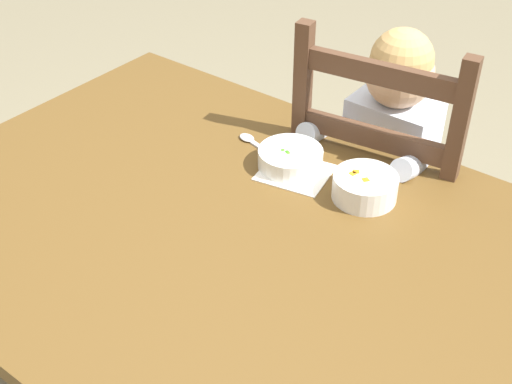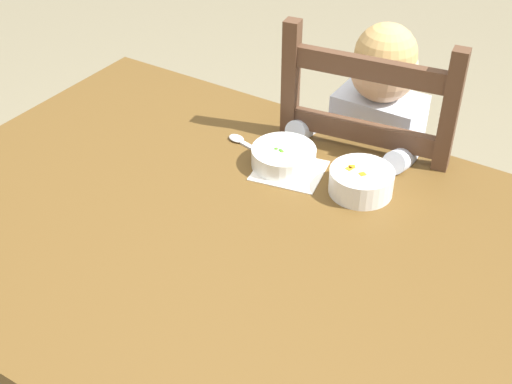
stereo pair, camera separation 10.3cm
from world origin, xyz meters
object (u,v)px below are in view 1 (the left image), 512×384
at_px(dining_chair, 381,203).
at_px(bowl_of_peas, 290,158).
at_px(bowl_of_carrots, 365,186).
at_px(dining_table, 213,250).
at_px(child_figure, 384,152).
at_px(spoon, 252,141).

xyz_separation_m(dining_chair, bowl_of_peas, (-0.11, -0.30, 0.26)).
bearing_deg(dining_chair, bowl_of_peas, -109.69).
bearing_deg(bowl_of_carrots, dining_chair, 107.12).
xyz_separation_m(dining_table, bowl_of_carrots, (0.22, 0.26, 0.12)).
bearing_deg(child_figure, bowl_of_peas, -108.72).
xyz_separation_m(dining_table, bowl_of_peas, (0.02, 0.26, 0.11)).
bearing_deg(dining_chair, child_figure, -144.89).
bearing_deg(spoon, bowl_of_peas, -12.02).
height_order(dining_table, child_figure, child_figure).
height_order(child_figure, bowl_of_carrots, child_figure).
height_order(bowl_of_peas, spoon, bowl_of_peas).
height_order(child_figure, spoon, child_figure).
height_order(dining_table, dining_chair, dining_chair).
distance_m(dining_chair, bowl_of_peas, 0.41).
bearing_deg(spoon, dining_chair, 48.01).
relative_size(dining_chair, child_figure, 1.04).
bearing_deg(dining_chair, spoon, -131.99).
xyz_separation_m(bowl_of_peas, bowl_of_carrots, (0.20, 0.00, 0.01)).
bearing_deg(spoon, child_figure, 48.34).
height_order(dining_chair, bowl_of_carrots, dining_chair).
relative_size(dining_chair, spoon, 7.37).
distance_m(dining_table, spoon, 0.32).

